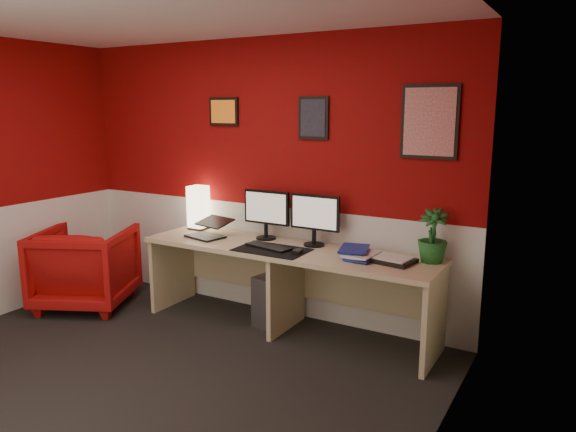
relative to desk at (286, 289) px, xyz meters
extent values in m
cube|color=black|center=(-0.47, -1.41, -0.36)|extent=(4.00, 3.50, 0.01)
cube|color=white|center=(-0.47, -1.41, 2.13)|extent=(4.00, 3.50, 0.01)
cube|color=#880807|center=(-0.47, 0.34, 0.89)|extent=(4.00, 0.01, 2.50)
cube|color=#880807|center=(1.53, -1.41, 0.89)|extent=(0.01, 3.50, 2.50)
cube|color=silver|center=(-0.47, 0.34, 0.14)|extent=(4.00, 0.01, 1.00)
cube|color=silver|center=(1.53, -1.41, 0.14)|extent=(0.01, 3.50, 1.00)
cube|color=#C8B580|center=(0.00, 0.00, 0.00)|extent=(2.60, 0.65, 0.73)
cube|color=#FFE5B2|center=(-1.10, 0.20, 0.56)|extent=(0.16, 0.16, 0.40)
cube|color=black|center=(-0.82, -0.05, 0.47)|extent=(0.37, 0.30, 0.22)
cube|color=black|center=(-0.32, 0.18, 0.66)|extent=(0.45, 0.06, 0.58)
cube|color=black|center=(0.17, 0.18, 0.66)|extent=(0.45, 0.06, 0.58)
cube|color=black|center=(-0.06, -0.13, 0.37)|extent=(0.60, 0.38, 0.01)
cube|color=black|center=(-0.12, -0.09, 0.38)|extent=(0.44, 0.22, 0.02)
cube|color=black|center=(0.18, -0.13, 0.39)|extent=(0.07, 0.11, 0.03)
imported|color=navy|center=(0.59, -0.02, 0.38)|extent=(0.22, 0.28, 0.03)
imported|color=silver|center=(0.57, 0.00, 0.40)|extent=(0.24, 0.31, 0.02)
imported|color=navy|center=(0.50, -0.02, 0.43)|extent=(0.29, 0.34, 0.03)
cube|color=black|center=(0.90, 0.02, 0.38)|extent=(0.38, 0.30, 0.03)
imported|color=#19591E|center=(1.17, 0.18, 0.57)|extent=(0.25, 0.25, 0.41)
cube|color=#99999E|center=(-0.16, 0.11, -0.14)|extent=(0.27, 0.47, 0.45)
imported|color=#A41513|center=(-1.97, -0.45, 0.02)|extent=(1.10, 1.11, 0.77)
cube|color=orange|center=(-0.86, 0.33, 1.49)|extent=(0.32, 0.02, 0.26)
cube|color=black|center=(0.08, 0.33, 1.44)|extent=(0.28, 0.02, 0.36)
cube|color=red|center=(1.07, 0.33, 1.42)|extent=(0.44, 0.02, 0.56)
camera|label=1|loc=(2.21, -3.82, 1.52)|focal=33.84mm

